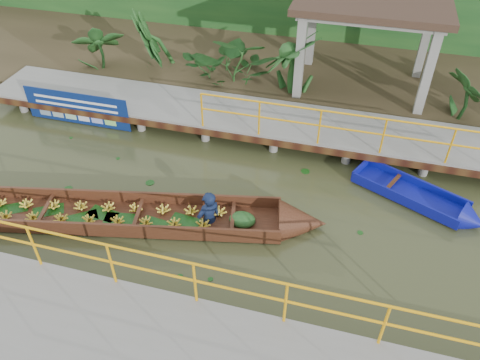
# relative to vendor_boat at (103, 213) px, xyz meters

# --- Properties ---
(ground) EXTENTS (80.00, 80.00, 0.00)m
(ground) POSITION_rel_vendor_boat_xyz_m (2.24, 1.04, -0.22)
(ground) COLOR #2F351A
(ground) RESTS_ON ground
(land_strip) EXTENTS (30.00, 8.00, 0.45)m
(land_strip) POSITION_rel_vendor_boat_xyz_m (2.24, 8.54, 0.01)
(land_strip) COLOR #312918
(land_strip) RESTS_ON ground
(far_dock) EXTENTS (16.00, 2.06, 1.66)m
(far_dock) POSITION_rel_vendor_boat_xyz_m (2.26, 4.47, 0.26)
(far_dock) COLOR gray
(far_dock) RESTS_ON ground
(pavilion) EXTENTS (4.40, 3.00, 3.00)m
(pavilion) POSITION_rel_vendor_boat_xyz_m (5.24, 7.34, 2.60)
(pavilion) COLOR gray
(pavilion) RESTS_ON ground
(vendor_boat) EXTENTS (10.83, 3.29, 2.14)m
(vendor_boat) POSITION_rel_vendor_boat_xyz_m (0.00, 0.00, 0.00)
(vendor_boat) COLOR #33190D
(vendor_boat) RESTS_ON ground
(moored_blue_boat) EXTENTS (3.24, 2.08, 0.76)m
(moored_blue_boat) POSITION_rel_vendor_boat_xyz_m (7.56, 2.37, -0.08)
(moored_blue_boat) COLOR #0C1084
(moored_blue_boat) RESTS_ON ground
(blue_banner) EXTENTS (3.31, 0.04, 1.04)m
(blue_banner) POSITION_rel_vendor_boat_xyz_m (-2.65, 3.52, 0.34)
(blue_banner) COLOR navy
(blue_banner) RESTS_ON ground
(tropical_plants) EXTENTS (14.50, 1.50, 1.87)m
(tropical_plants) POSITION_rel_vendor_boat_xyz_m (2.96, 6.34, 1.17)
(tropical_plants) COLOR #14411A
(tropical_plants) RESTS_ON ground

